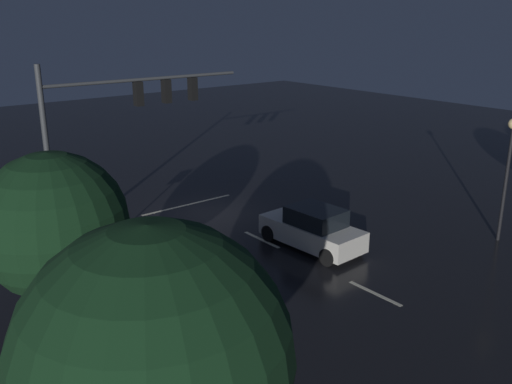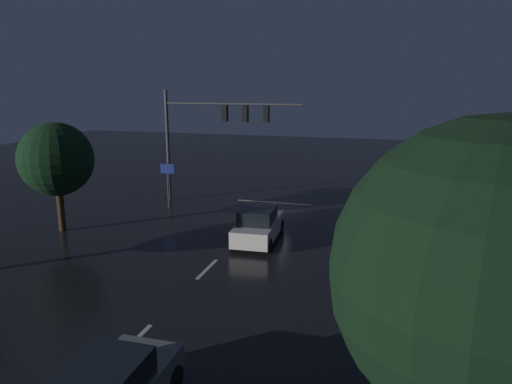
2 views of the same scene
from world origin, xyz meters
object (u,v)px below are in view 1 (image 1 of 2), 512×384
object	(u,v)px
car_approaching	(313,229)
street_lamp_left_kerb	(509,157)
tree_right_near	(54,226)
tree_right_far	(155,358)
traffic_signal_assembly	(121,113)
route_sign	(90,206)

from	to	relation	value
car_approaching	street_lamp_left_kerb	size ratio (longest dim) A/B	0.88
tree_right_near	tree_right_far	xyz separation A→B (m)	(0.89, 6.83, 0.10)
traffic_signal_assembly	street_lamp_left_kerb	xyz separation A→B (m)	(-11.34, 10.68, -1.53)
traffic_signal_assembly	street_lamp_left_kerb	bearing A→B (deg)	136.72
traffic_signal_assembly	tree_right_far	world-z (taller)	traffic_signal_assembly
car_approaching	street_lamp_left_kerb	xyz separation A→B (m)	(-6.57, 4.23, 2.76)
car_approaching	traffic_signal_assembly	bearing A→B (deg)	-53.52
traffic_signal_assembly	street_lamp_left_kerb	size ratio (longest dim) A/B	1.76
tree_right_far	street_lamp_left_kerb	bearing A→B (deg)	-167.86
street_lamp_left_kerb	tree_right_near	xyz separation A→B (m)	(16.98, -2.98, 0.25)
traffic_signal_assembly	car_approaching	xyz separation A→B (m)	(-4.77, 6.45, -4.28)
traffic_signal_assembly	tree_right_far	distance (m)	15.97
tree_right_far	car_approaching	bearing A→B (deg)	-144.43
car_approaching	tree_right_near	bearing A→B (deg)	6.87
traffic_signal_assembly	car_approaching	bearing A→B (deg)	126.48
street_lamp_left_kerb	tree_right_near	size ratio (longest dim) A/B	0.89
route_sign	tree_right_far	world-z (taller)	tree_right_far
street_lamp_left_kerb	traffic_signal_assembly	bearing A→B (deg)	-43.28
tree_right_near	traffic_signal_assembly	bearing A→B (deg)	-126.21
traffic_signal_assembly	tree_right_far	size ratio (longest dim) A/B	1.47
traffic_signal_assembly	route_sign	world-z (taller)	traffic_signal_assembly
car_approaching	route_sign	distance (m)	8.63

